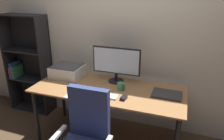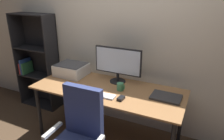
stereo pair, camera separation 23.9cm
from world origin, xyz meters
The scene contains 11 objects.
ground_plane centered at (0.00, 0.00, 0.00)m, with size 12.00×12.00×0.00m, color #4C3826.
back_wall centered at (0.00, 0.54, 1.30)m, with size 6.40×0.10×2.60m, color beige.
desk centered at (0.00, 0.00, 0.67)m, with size 1.80×0.74×0.74m.
monitor centered at (0.03, 0.23, 1.00)m, with size 0.61×0.20×0.45m.
keyboard centered at (0.03, -0.20, 0.75)m, with size 0.29×0.11×0.02m, color #B7BABC.
mouse centered at (0.25, -0.19, 0.76)m, with size 0.06×0.10×0.03m, color black.
coffee_mug centered at (0.15, 0.02, 0.78)m, with size 0.10×0.08×0.09m.
laptop centered at (0.68, 0.06, 0.75)m, with size 0.32×0.23×0.02m, color #2D2D30.
printer centered at (-0.64, 0.17, 0.82)m, with size 0.40×0.34×0.16m.
paper_sheet centered at (-0.26, -0.23, 0.74)m, with size 0.21×0.30×0.00m, color white.
bookshelf centered at (-1.45, 0.37, 0.75)m, with size 0.68×0.28×1.52m.
Camera 1 is at (0.79, -2.11, 1.84)m, focal length 33.71 mm.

